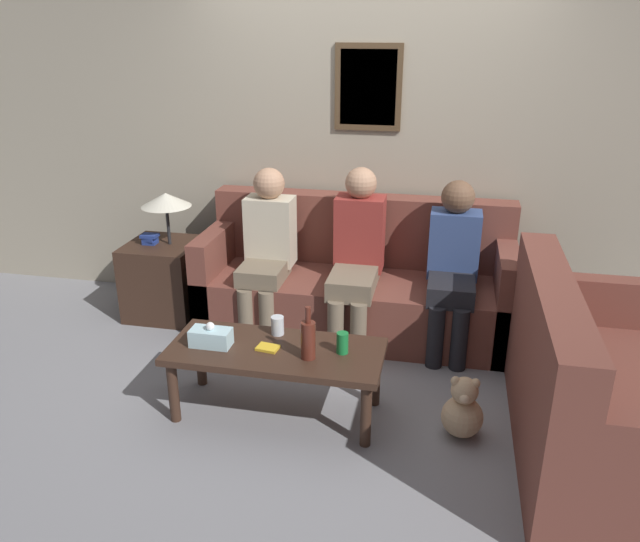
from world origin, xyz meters
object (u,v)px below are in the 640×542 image
Objects in this scene: couch_side at (591,399)px; person_right at (453,261)px; wine_bottle at (308,339)px; coffee_table at (276,357)px; drinking_glass at (278,325)px; teddy_bear at (463,411)px; person_left at (267,245)px; person_middle at (357,251)px; couch_main at (356,286)px.

person_right is at bearing 34.22° from couch_side.
wine_bottle is 1.35m from person_right.
coffee_table is 0.21m from drinking_glass.
coffee_table is 10.96× the size of drinking_glass.
couch_side is at bearing -1.98° from teddy_bear.
person_left reaches higher than teddy_bear.
coffee_table is at bearing -132.16° from person_right.
teddy_bear is at bearing 88.02° from couch_side.
person_middle is (0.09, 1.11, 0.12)m from wine_bottle.
person_right reaches higher than wine_bottle.
coffee_table is 3.37× the size of teddy_bear.
couch_main and couch_side have the same top height.
coffee_table is at bearing 162.71° from wine_bottle.
person_middle reaches higher than couch_side.
wine_bottle reaches higher than drinking_glass.
couch_main is at bearing 98.83° from person_middle.
person_right is (0.75, 1.11, 0.10)m from wine_bottle.
couch_main is at bearing 14.27° from person_left.
drinking_glass is (-0.31, -1.03, 0.15)m from couch_main.
drinking_glass is 0.94m from person_left.
person_left is at bearing 110.03° from drinking_glass.
couch_side reaches higher than coffee_table.
couch_side is 1.78m from person_middle.
couch_side is 4.48× the size of teddy_bear.
person_right reaches higher than coffee_table.
couch_main is 1.92× the size of person_right.
teddy_bear is (-0.63, 0.02, -0.17)m from couch_side.
drinking_glass is at bearing 135.23° from wine_bottle.
couch_main is 0.36m from person_middle.
drinking_glass is at bearing -110.69° from person_middle.
person_left is (-0.56, 1.11, 0.12)m from wine_bottle.
couch_main reaches higher than teddy_bear.
couch_main is 0.72m from person_left.
person_middle is (-1.39, 1.07, 0.32)m from couch_side.
person_left reaches higher than person_right.
wine_bottle is at bearing -94.65° from person_middle.
drinking_glass is 0.95m from person_middle.
couch_main reaches higher than drinking_glass.
couch_main is 0.76m from person_right.
wine_bottle is 1.12m from person_middle.
person_middle reaches higher than coffee_table.
person_left is 0.98× the size of person_middle.
coffee_table is 1.13m from person_middle.
drinking_glass is at bearing 83.43° from couch_side.
wine_bottle is (-1.48, -0.04, 0.21)m from couch_side.
couch_side is at bearing -40.93° from couch_main.
couch_main is at bearing 86.98° from wine_bottle.
person_middle is at bearing 0.55° from person_left.
couch_main is at bearing 73.37° from drinking_glass.
person_middle is (0.33, 0.87, 0.18)m from drinking_glass.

